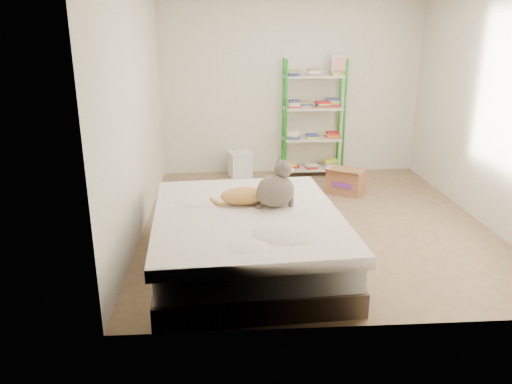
{
  "coord_description": "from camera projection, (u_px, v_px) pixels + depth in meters",
  "views": [
    {
      "loc": [
        -1.01,
        -5.25,
        2.12
      ],
      "look_at": [
        -0.71,
        -0.75,
        0.62
      ],
      "focal_mm": 35.0,
      "sensor_mm": 36.0,
      "label": 1
    }
  ],
  "objects": [
    {
      "name": "room",
      "position": [
        318.0,
        108.0,
        5.29
      ],
      "size": [
        3.81,
        4.21,
        2.61
      ],
      "color": "#907755",
      "rests_on": "ground"
    },
    {
      "name": "bed",
      "position": [
        247.0,
        239.0,
        4.58
      ],
      "size": [
        1.78,
        2.17,
        0.53
      ],
      "rotation": [
        0.0,
        0.0,
        0.06
      ],
      "color": "brown",
      "rests_on": "ground"
    },
    {
      "name": "orange_cat",
      "position": [
        243.0,
        194.0,
        4.67
      ],
      "size": [
        0.53,
        0.31,
        0.21
      ],
      "primitive_type": null,
      "rotation": [
        0.0,
        0.0,
        0.06
      ],
      "color": "#EAA74E",
      "rests_on": "bed"
    },
    {
      "name": "grey_cat",
      "position": [
        276.0,
        184.0,
        4.56
      ],
      "size": [
        0.47,
        0.43,
        0.44
      ],
      "primitive_type": null,
      "rotation": [
        0.0,
        0.0,
        1.9
      ],
      "color": "#73655A",
      "rests_on": "bed"
    },
    {
      "name": "shelf_unit",
      "position": [
        314.0,
        119.0,
        7.24
      ],
      "size": [
        0.91,
        0.36,
        1.74
      ],
      "color": "#1C8D1F",
      "rests_on": "ground"
    },
    {
      "name": "cardboard_box",
      "position": [
        346.0,
        181.0,
        6.65
      ],
      "size": [
        0.57,
        0.6,
        0.37
      ],
      "rotation": [
        0.0,
        0.0,
        -0.56
      ],
      "color": "#97633E",
      "rests_on": "ground"
    },
    {
      "name": "white_bin",
      "position": [
        240.0,
        164.0,
        7.35
      ],
      "size": [
        0.4,
        0.37,
        0.38
      ],
      "rotation": [
        0.0,
        0.0,
        0.28
      ],
      "color": "white",
      "rests_on": "ground"
    }
  ]
}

